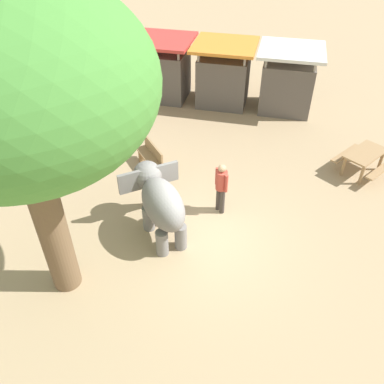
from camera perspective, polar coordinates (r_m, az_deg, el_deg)
ground_plane at (r=10.87m, az=1.51°, el=-6.54°), size 60.00×60.00×0.00m
elephant at (r=10.33m, az=-4.71°, el=-1.16°), size 2.27×2.39×1.75m
person_handler at (r=11.11m, az=4.21°, el=1.02°), size 0.40×0.37×1.62m
shade_tree_main at (r=7.37m, az=-24.78°, el=13.74°), size 5.08×4.65×6.87m
wooden_bench at (r=13.21m, az=-5.91°, el=5.18°), size 1.21×1.32×0.88m
picnic_table_near at (r=14.00m, az=23.47°, el=4.57°), size 2.07×2.08×0.78m
market_stall_red at (r=17.75m, az=-4.14°, el=16.83°), size 2.50×2.50×2.52m
market_stall_orange at (r=17.21m, az=4.53°, el=16.09°), size 2.50×2.50×2.52m
market_stall_white at (r=17.05m, az=13.47°, el=14.96°), size 2.50×2.50×2.52m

